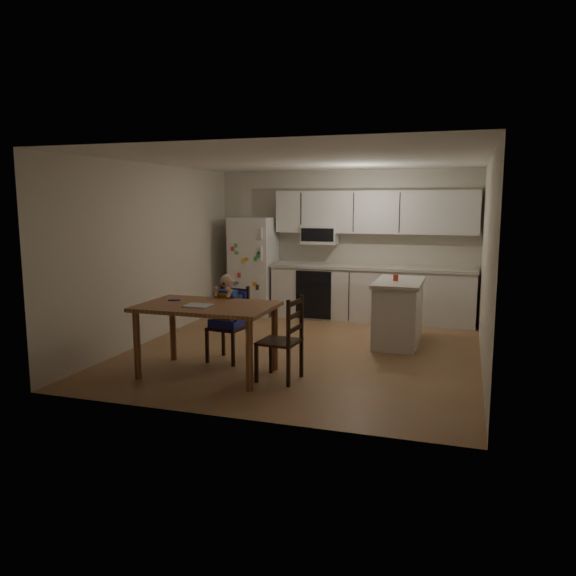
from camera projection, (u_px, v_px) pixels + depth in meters
The scene contains 10 objects.
room at pixel (314, 254), 7.79m from camera, with size 4.52×5.01×2.51m.
refrigerator at pixel (254, 266), 9.89m from camera, with size 0.72×0.70×1.70m, color silver.
kitchen_run at pixel (371, 268), 9.35m from camera, with size 3.37×0.62×2.15m.
kitchen_island at pixel (398, 312), 7.83m from camera, with size 0.63×1.21×0.89m.
red_cup at pixel (396, 278), 7.72m from camera, with size 0.07×0.07×0.09m, color red.
dining_table at pixel (207, 314), 6.38m from camera, with size 1.52×0.98×0.82m.
napkin at pixel (198, 306), 6.28m from camera, with size 0.29×0.25×0.01m, color #BABABF.
toddler_spoon at pixel (173, 300), 6.61m from camera, with size 0.02×0.02×0.12m, color #222AAA.
chair_booster at pixel (229, 308), 6.96m from camera, with size 0.46×0.46×1.09m.
chair_side at pixel (287, 334), 6.16m from camera, with size 0.46×0.46×0.95m.
Camera 1 is at (2.02, -7.03, 1.97)m, focal length 35.00 mm.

